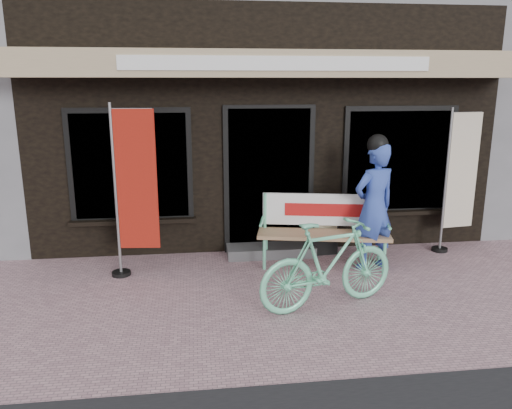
{
  "coord_description": "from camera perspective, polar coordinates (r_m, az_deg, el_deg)",
  "views": [
    {
      "loc": [
        -1.1,
        -5.22,
        2.53
      ],
      "look_at": [
        -0.36,
        0.7,
        1.05
      ],
      "focal_mm": 35.0,
      "sensor_mm": 36.0,
      "label": 1
    }
  ],
  "objects": [
    {
      "name": "ground",
      "position": [
        5.91,
        4.36,
        -11.48
      ],
      "size": [
        70.0,
        70.0,
        0.0
      ],
      "primitive_type": "plane",
      "color": "#AD848D",
      "rests_on": "ground"
    },
    {
      "name": "storefront",
      "position": [
        10.26,
        -1.04,
        16.5
      ],
      "size": [
        7.0,
        6.77,
        6.0
      ],
      "color": "black",
      "rests_on": "ground"
    },
    {
      "name": "bench",
      "position": [
        7.06,
        7.72,
        -2.25
      ],
      "size": [
        1.88,
        0.83,
        0.99
      ],
      "rotation": [
        0.0,
        0.0,
        -0.21
      ],
      "color": "#70DBAA",
      "rests_on": "ground"
    },
    {
      "name": "person",
      "position": [
        6.94,
        13.36,
        0.06
      ],
      "size": [
        0.74,
        0.61,
        1.86
      ],
      "rotation": [
        0.0,
        0.0,
        0.34
      ],
      "color": "#324BAD",
      "rests_on": "ground"
    },
    {
      "name": "bicycle",
      "position": [
        5.74,
        8.26,
        -6.79
      ],
      "size": [
        1.78,
        0.95,
        1.03
      ],
      "primitive_type": "imported",
      "rotation": [
        0.0,
        0.0,
        1.86
      ],
      "color": "#70DBAA",
      "rests_on": "ground"
    },
    {
      "name": "nobori_red",
      "position": [
        6.61,
        -13.83,
        1.68
      ],
      "size": [
        0.67,
        0.27,
        2.28
      ],
      "rotation": [
        0.0,
        0.0,
        -0.1
      ],
      "color": "gray",
      "rests_on": "ground"
    },
    {
      "name": "nobori_cream",
      "position": [
        8.03,
        22.17,
        2.76
      ],
      "size": [
        0.64,
        0.26,
        2.17
      ],
      "rotation": [
        0.0,
        0.0,
        0.13
      ],
      "color": "gray",
      "rests_on": "ground"
    },
    {
      "name": "menu_stand",
      "position": [
        7.45,
        7.88,
        -2.66
      ],
      "size": [
        0.41,
        0.13,
        0.82
      ],
      "rotation": [
        0.0,
        0.0,
        0.09
      ],
      "color": "black",
      "rests_on": "ground"
    }
  ]
}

